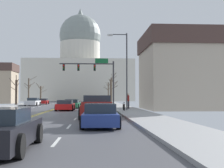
{
  "coord_description": "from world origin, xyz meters",
  "views": [
    {
      "loc": [
        4.77,
        -29.38,
        1.54
      ],
      "look_at": [
        8.28,
        29.23,
        3.94
      ],
      "focal_mm": 48.61,
      "sensor_mm": 36.0,
      "label": 1
    }
  ],
  "objects_px": {
    "pickup_truck_near_03": "(97,108)",
    "sedan_near_04": "(100,116)",
    "sedan_near_01": "(65,105)",
    "bicycle_parked": "(124,107)",
    "street_lamp_right": "(124,65)",
    "sedan_near_00": "(72,104)",
    "sedan_near_02": "(100,107)",
    "signal_gantry": "(94,72)",
    "sedan_oncoming_01": "(43,101)",
    "sedan_oncoming_00": "(33,102)",
    "pedestrian_00": "(128,100)"
  },
  "relations": [
    {
      "from": "sedan_near_00",
      "to": "sedan_near_02",
      "type": "xyz_separation_m",
      "value": [
        3.34,
        -12.75,
        0.02
      ]
    },
    {
      "from": "signal_gantry",
      "to": "street_lamp_right",
      "type": "distance_m",
      "value": 12.83
    },
    {
      "from": "pickup_truck_near_03",
      "to": "bicycle_parked",
      "type": "distance_m",
      "value": 9.11
    },
    {
      "from": "sedan_near_00",
      "to": "sedan_near_02",
      "type": "distance_m",
      "value": 13.18
    },
    {
      "from": "sedan_near_04",
      "to": "bicycle_parked",
      "type": "bearing_deg",
      "value": 79.66
    },
    {
      "from": "sedan_near_01",
      "to": "sedan_near_04",
      "type": "relative_size",
      "value": 0.94
    },
    {
      "from": "street_lamp_right",
      "to": "sedan_near_04",
      "type": "relative_size",
      "value": 1.72
    },
    {
      "from": "sedan_oncoming_00",
      "to": "sedan_near_02",
      "type": "bearing_deg",
      "value": -66.08
    },
    {
      "from": "sedan_oncoming_00",
      "to": "sedan_oncoming_01",
      "type": "bearing_deg",
      "value": 89.69
    },
    {
      "from": "sedan_near_01",
      "to": "bicycle_parked",
      "type": "relative_size",
      "value": 2.49
    },
    {
      "from": "street_lamp_right",
      "to": "sedan_near_00",
      "type": "distance_m",
      "value": 11.11
    },
    {
      "from": "pickup_truck_near_03",
      "to": "bicycle_parked",
      "type": "xyz_separation_m",
      "value": [
        2.76,
        8.67,
        -0.24
      ]
    },
    {
      "from": "street_lamp_right",
      "to": "pickup_truck_near_03",
      "type": "bearing_deg",
      "value": -106.48
    },
    {
      "from": "sedan_near_00",
      "to": "sedan_oncoming_00",
      "type": "relative_size",
      "value": 1.05
    },
    {
      "from": "sedan_near_00",
      "to": "pickup_truck_near_03",
      "type": "height_order",
      "value": "pickup_truck_near_03"
    },
    {
      "from": "signal_gantry",
      "to": "bicycle_parked",
      "type": "xyz_separation_m",
      "value": [
        2.96,
        -13.71,
        -4.65
      ]
    },
    {
      "from": "sedan_near_00",
      "to": "sedan_near_01",
      "type": "xyz_separation_m",
      "value": [
        -0.3,
        -6.21,
        0.0
      ]
    },
    {
      "from": "sedan_near_00",
      "to": "sedan_near_04",
      "type": "xyz_separation_m",
      "value": [
        3.14,
        -24.16,
        0.0
      ]
    },
    {
      "from": "signal_gantry",
      "to": "pedestrian_00",
      "type": "relative_size",
      "value": 4.52
    },
    {
      "from": "sedan_near_00",
      "to": "street_lamp_right",
      "type": "bearing_deg",
      "value": -54.2
    },
    {
      "from": "sedan_near_04",
      "to": "sedan_near_00",
      "type": "bearing_deg",
      "value": 97.41
    },
    {
      "from": "signal_gantry",
      "to": "sedan_oncoming_01",
      "type": "distance_m",
      "value": 19.99
    },
    {
      "from": "sedan_oncoming_00",
      "to": "sedan_oncoming_01",
      "type": "xyz_separation_m",
      "value": [
        0.05,
        9.54,
        -0.07
      ]
    },
    {
      "from": "street_lamp_right",
      "to": "pickup_truck_near_03",
      "type": "height_order",
      "value": "street_lamp_right"
    },
    {
      "from": "signal_gantry",
      "to": "sedan_near_01",
      "type": "xyz_separation_m",
      "value": [
        -3.15,
        -10.35,
        -4.59
      ]
    },
    {
      "from": "pickup_truck_near_03",
      "to": "sedan_near_04",
      "type": "height_order",
      "value": "pickup_truck_near_03"
    },
    {
      "from": "sedan_near_01",
      "to": "sedan_near_04",
      "type": "xyz_separation_m",
      "value": [
        3.44,
        -17.95,
        0.0
      ]
    },
    {
      "from": "sedan_oncoming_01",
      "to": "sedan_near_00",
      "type": "bearing_deg",
      "value": -70.78
    },
    {
      "from": "sedan_near_02",
      "to": "sedan_oncoming_00",
      "type": "distance_m",
      "value": 26.23
    },
    {
      "from": "pedestrian_00",
      "to": "bicycle_parked",
      "type": "bearing_deg",
      "value": -101.88
    },
    {
      "from": "street_lamp_right",
      "to": "sedan_near_01",
      "type": "bearing_deg",
      "value": 161.63
    },
    {
      "from": "sedan_oncoming_01",
      "to": "street_lamp_right",
      "type": "bearing_deg",
      "value": -65.53
    },
    {
      "from": "bicycle_parked",
      "to": "signal_gantry",
      "type": "bearing_deg",
      "value": 102.18
    },
    {
      "from": "signal_gantry",
      "to": "sedan_near_00",
      "type": "relative_size",
      "value": 1.68
    },
    {
      "from": "sedan_oncoming_01",
      "to": "bicycle_parked",
      "type": "bearing_deg",
      "value": -66.74
    },
    {
      "from": "sedan_near_01",
      "to": "sedan_oncoming_01",
      "type": "distance_m",
      "value": 27.86
    },
    {
      "from": "sedan_oncoming_01",
      "to": "pedestrian_00",
      "type": "height_order",
      "value": "pedestrian_00"
    },
    {
      "from": "sedan_near_04",
      "to": "sedan_oncoming_01",
      "type": "xyz_separation_m",
      "value": [
        -10.38,
        44.93,
        -0.02
      ]
    },
    {
      "from": "bicycle_parked",
      "to": "sedan_oncoming_01",
      "type": "bearing_deg",
      "value": 113.26
    },
    {
      "from": "sedan_near_02",
      "to": "pickup_truck_near_03",
      "type": "distance_m",
      "value": 5.51
    },
    {
      "from": "sedan_near_02",
      "to": "sedan_near_04",
      "type": "relative_size",
      "value": 0.93
    },
    {
      "from": "sedan_near_01",
      "to": "pickup_truck_near_03",
      "type": "distance_m",
      "value": 12.5
    },
    {
      "from": "pickup_truck_near_03",
      "to": "sedan_oncoming_01",
      "type": "height_order",
      "value": "pickup_truck_near_03"
    },
    {
      "from": "sedan_near_00",
      "to": "pedestrian_00",
      "type": "bearing_deg",
      "value": -39.47
    },
    {
      "from": "sedan_near_00",
      "to": "bicycle_parked",
      "type": "bearing_deg",
      "value": -58.79
    },
    {
      "from": "sedan_near_02",
      "to": "bicycle_parked",
      "type": "distance_m",
      "value": 4.02
    },
    {
      "from": "pickup_truck_near_03",
      "to": "sedan_near_04",
      "type": "bearing_deg",
      "value": -89.05
    },
    {
      "from": "sedan_near_01",
      "to": "sedan_oncoming_00",
      "type": "height_order",
      "value": "sedan_oncoming_00"
    },
    {
      "from": "street_lamp_right",
      "to": "sedan_oncoming_00",
      "type": "xyz_separation_m",
      "value": [
        -13.28,
        19.53,
        -4.26
      ]
    },
    {
      "from": "sedan_near_01",
      "to": "bicycle_parked",
      "type": "distance_m",
      "value": 6.97
    }
  ]
}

